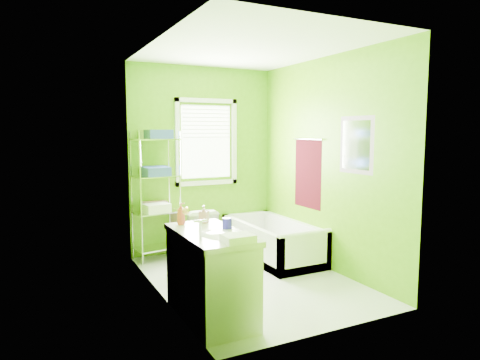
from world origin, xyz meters
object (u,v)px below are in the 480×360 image
toilet (197,234)px  vanity (211,272)px  bathtub (273,246)px  wire_shelf_unit (157,181)px

toilet → vanity: 1.81m
bathtub → toilet: 1.04m
bathtub → toilet: toilet is taller
bathtub → vanity: bearing=-137.2°
bathtub → wire_shelf_unit: 1.78m
toilet → vanity: bearing=77.1°
bathtub → vanity: 2.01m
bathtub → vanity: size_ratio=1.51×
bathtub → wire_shelf_unit: bearing=155.1°
toilet → vanity: vanity is taller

